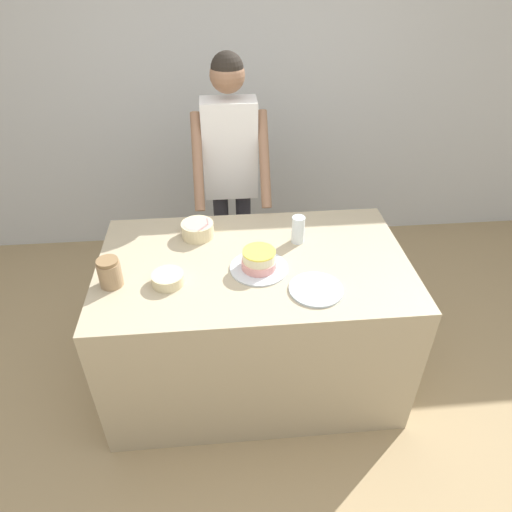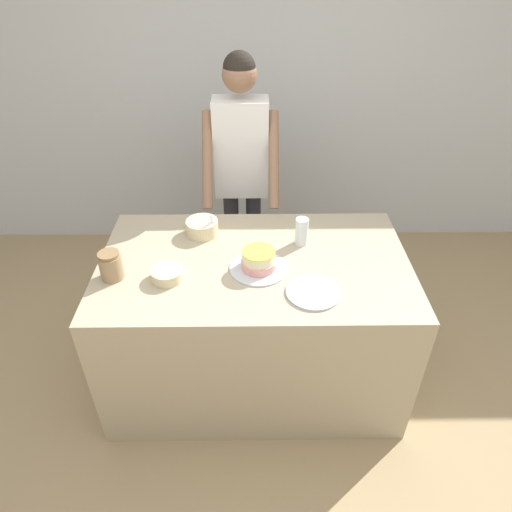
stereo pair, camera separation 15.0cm
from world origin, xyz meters
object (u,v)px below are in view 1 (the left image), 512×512
Objects in this scene: frosting_bowl_pink at (198,229)px; drinking_glass at (298,230)px; person_baker at (230,159)px; frosting_bowl_white at (168,278)px; stoneware_jar at (110,273)px; cake at (259,261)px; ceramic_plate at (316,289)px.

drinking_glass reaches higher than frosting_bowl_pink.
person_baker reaches higher than frosting_bowl_white.
frosting_bowl_white is 1.08× the size of stoneware_jar.
cake is at bearing -46.93° from frosting_bowl_pink.
frosting_bowl_pink reaches higher than cake.
frosting_bowl_white is at bearing -156.04° from drinking_glass.
stoneware_jar is (-1.00, 0.14, 0.07)m from ceramic_plate.
cake is 0.33m from ceramic_plate.
drinking_glass reaches higher than stoneware_jar.
frosting_bowl_pink is 0.79m from ceramic_plate.
frosting_bowl_pink is (-0.22, -0.58, -0.16)m from person_baker.
person_baker is at bearing 116.53° from drinking_glass.
stoneware_jar reaches higher than frosting_bowl_white.
frosting_bowl_white is at bearing 170.59° from ceramic_plate.
ceramic_plate is 1.01m from stoneware_jar.
ceramic_plate is at bearing -37.08° from cake.
person_baker reaches higher than stoneware_jar.
person_baker reaches higher than ceramic_plate.
ceramic_plate is 1.78× the size of stoneware_jar.
person_baker is at bearing 70.17° from frosting_bowl_white.
frosting_bowl_pink is at bearing 133.07° from cake.
frosting_bowl_pink is 0.58m from stoneware_jar.
drinking_glass is (0.24, 0.23, 0.03)m from cake.
frosting_bowl_white is at bearing -3.36° from stoneware_jar.
ceramic_plate is at bearing -7.75° from stoneware_jar.
drinking_glass reaches higher than frosting_bowl_white.
stoneware_jar is (-0.42, -0.40, 0.03)m from frosting_bowl_pink.
person_baker reaches higher than drinking_glass.
ceramic_plate is at bearing -87.21° from drinking_glass.
frosting_bowl_white is (-0.14, -0.42, -0.01)m from frosting_bowl_pink.
cake is 0.47m from frosting_bowl_pink.
frosting_bowl_pink is 1.17× the size of drinking_glass.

